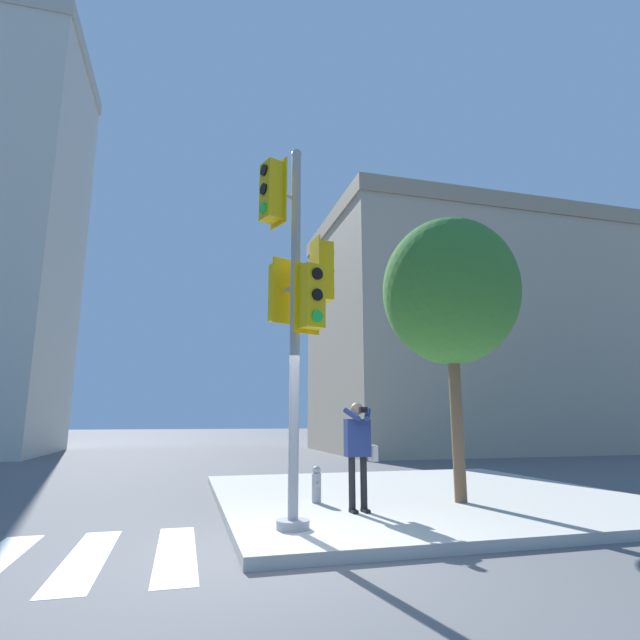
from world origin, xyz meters
name	(u,v)px	position (x,y,z in m)	size (l,w,h in m)	color
ground_plane	(281,557)	(0.00, 0.00, 0.00)	(160.00, 160.00, 0.00)	#5B5B5E
sidewalk_corner	(418,496)	(3.50, 3.50, 0.08)	(8.00, 8.00, 0.15)	#BCB7AD
traffic_signal_pole	(296,290)	(0.31, 0.71, 3.47)	(1.18, 1.17, 5.59)	#939399
person_photographer	(358,446)	(1.59, 1.70, 1.18)	(0.58, 0.54, 1.72)	black
street_tree	(450,292)	(3.66, 2.11, 4.02)	(2.59, 2.59, 5.31)	brown
fire_hydrant	(317,484)	(1.16, 2.74, 0.46)	(0.17, 0.23, 0.63)	#99999E
building_right	(476,335)	(13.96, 17.35, 6.07)	(16.70, 9.68, 12.12)	tan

